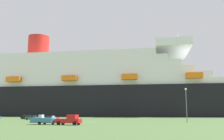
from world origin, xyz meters
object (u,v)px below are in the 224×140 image
parked_car_red_hatchback (51,118)px  street_lamp (186,100)px  parked_car_black_coupe (27,117)px  small_boat_on_trailer (46,120)px  pickup_truck (69,120)px  cruise_ship (80,91)px  parked_car_green_wagon (32,117)px

parked_car_red_hatchback → street_lamp: bearing=-9.5°
parked_car_black_coupe → parked_car_red_hatchback: size_ratio=1.07×
small_boat_on_trailer → parked_car_black_coupe: bearing=124.8°
pickup_truck → parked_car_black_coupe: (-30.23, 35.91, -0.21)m
cruise_ship → small_boat_on_trailer: 98.36m
parked_car_red_hatchback → parked_car_green_wagon: size_ratio=0.94×
cruise_ship → parked_car_red_hatchback: size_ratio=48.73×
cruise_ship → small_boat_on_trailer: size_ratio=29.80×
parked_car_black_coupe → cruise_ship: bearing=89.7°
small_boat_on_trailer → parked_car_red_hatchback: bearing=112.4°
small_boat_on_trailer → parked_car_green_wagon: size_ratio=1.54×
cruise_ship → small_boat_on_trailer: (24.30, -94.25, -14.18)m
parked_car_black_coupe → parked_car_green_wagon: same height
cruise_ship → street_lamp: bearing=-54.5°
pickup_truck → parked_car_black_coupe: pickup_truck is taller
small_boat_on_trailer → street_lamp: 35.59m
pickup_truck → parked_car_black_coupe: size_ratio=1.18×
street_lamp → parked_car_black_coupe: (-55.86, 19.03, -4.89)m
pickup_truck → street_lamp: bearing=33.4°
cruise_ship → pickup_truck: (29.95, -94.84, -14.10)m
cruise_ship → small_boat_on_trailer: bearing=-75.5°
cruise_ship → pickup_truck: cruise_ship is taller
parked_car_black_coupe → parked_car_red_hatchback: bearing=-39.1°
cruise_ship → street_lamp: size_ratio=24.92×
small_boat_on_trailer → parked_car_red_hatchback: small_boat_on_trailer is taller
street_lamp → parked_car_black_coupe: 59.22m
small_boat_on_trailer → parked_car_black_coupe: (-24.58, 35.32, -0.13)m
parked_car_red_hatchback → parked_car_green_wagon: (-9.33, 5.37, 0.00)m
pickup_truck → parked_car_black_coupe: bearing=130.1°
parked_car_green_wagon → pickup_truck: bearing=-49.9°
street_lamp → parked_car_green_wagon: bearing=166.4°
street_lamp → parked_car_black_coupe: bearing=161.2°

